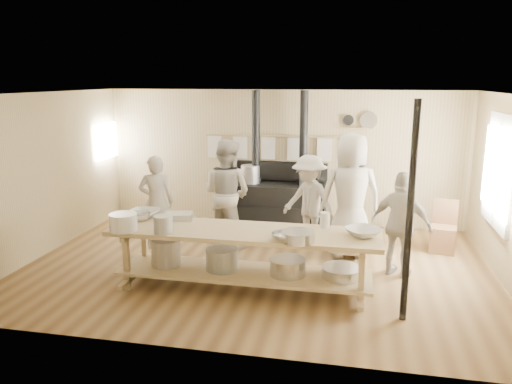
% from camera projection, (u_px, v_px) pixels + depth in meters
% --- Properties ---
extents(ground, '(7.00, 7.00, 0.00)m').
position_uv_depth(ground, '(257.00, 266.00, 7.65)').
color(ground, brown).
rests_on(ground, ground).
extents(room_shell, '(7.00, 7.00, 7.00)m').
position_uv_depth(room_shell, '(257.00, 162.00, 7.29)').
color(room_shell, tan).
rests_on(room_shell, ground).
extents(window_right, '(0.09, 1.50, 1.65)m').
position_uv_depth(window_right, '(500.00, 171.00, 7.22)').
color(window_right, beige).
rests_on(window_right, ground).
extents(left_opening, '(0.00, 0.90, 0.90)m').
position_uv_depth(left_opening, '(106.00, 141.00, 9.87)').
color(left_opening, white).
rests_on(left_opening, ground).
extents(stove, '(1.90, 0.75, 2.60)m').
position_uv_depth(stove, '(278.00, 201.00, 9.56)').
color(stove, black).
rests_on(stove, ground).
extents(towel_rail, '(3.00, 0.04, 0.47)m').
position_uv_depth(towel_rail, '(281.00, 145.00, 9.60)').
color(towel_rail, tan).
rests_on(towel_rail, ground).
extents(back_wall_shelf, '(0.63, 0.14, 0.32)m').
position_uv_depth(back_wall_shelf, '(360.00, 123.00, 9.25)').
color(back_wall_shelf, tan).
rests_on(back_wall_shelf, ground).
extents(prep_table, '(3.60, 0.90, 0.85)m').
position_uv_depth(prep_table, '(243.00, 254.00, 6.68)').
color(prep_table, tan).
rests_on(prep_table, ground).
extents(support_post, '(0.08, 0.08, 2.60)m').
position_uv_depth(support_post, '(410.00, 214.00, 5.68)').
color(support_post, black).
rests_on(support_post, ground).
extents(cook_far_left, '(0.66, 0.53, 1.58)m').
position_uv_depth(cook_far_left, '(156.00, 202.00, 8.34)').
color(cook_far_left, beige).
rests_on(cook_far_left, ground).
extents(cook_left, '(1.07, 0.94, 1.83)m').
position_uv_depth(cook_left, '(227.00, 193.00, 8.41)').
color(cook_left, beige).
rests_on(cook_left, ground).
extents(cook_center, '(1.10, 0.84, 2.00)m').
position_uv_depth(cook_center, '(350.00, 196.00, 7.86)').
color(cook_center, beige).
rests_on(cook_center, ground).
extents(cook_right, '(0.97, 0.74, 1.54)m').
position_uv_depth(cook_right, '(401.00, 225.00, 7.12)').
color(cook_right, beige).
rests_on(cook_right, ground).
extents(cook_by_window, '(1.18, 1.04, 1.58)m').
position_uv_depth(cook_by_window, '(309.00, 202.00, 8.35)').
color(cook_by_window, beige).
rests_on(cook_by_window, ground).
extents(chair, '(0.47, 0.47, 0.85)m').
position_uv_depth(chair, '(443.00, 237.00, 8.25)').
color(chair, brown).
rests_on(chair, ground).
extents(bowl_white_a, '(0.43, 0.43, 0.11)m').
position_uv_depth(bowl_white_a, '(144.00, 214.00, 7.21)').
color(bowl_white_a, white).
rests_on(bowl_white_a, prep_table).
extents(bowl_steel_a, '(0.45, 0.45, 0.11)m').
position_uv_depth(bowl_steel_a, '(139.00, 217.00, 7.03)').
color(bowl_steel_a, silver).
rests_on(bowl_steel_a, prep_table).
extents(bowl_white_b, '(0.61, 0.61, 0.11)m').
position_uv_depth(bowl_white_b, '(363.00, 232.00, 6.34)').
color(bowl_white_b, white).
rests_on(bowl_white_b, prep_table).
extents(bowl_steel_b, '(0.44, 0.44, 0.10)m').
position_uv_depth(bowl_steel_b, '(284.00, 237.00, 6.16)').
color(bowl_steel_b, silver).
rests_on(bowl_steel_b, prep_table).
extents(roasting_pan, '(0.45, 0.34, 0.09)m').
position_uv_depth(roasting_pan, '(178.00, 216.00, 7.11)').
color(roasting_pan, '#B2B2B7').
rests_on(roasting_pan, prep_table).
extents(mixing_bowl_large, '(0.50, 0.50, 0.13)m').
position_uv_depth(mixing_bowl_large, '(298.00, 236.00, 6.12)').
color(mixing_bowl_large, silver).
rests_on(mixing_bowl_large, prep_table).
extents(bucket_galv, '(0.26, 0.26, 0.23)m').
position_uv_depth(bucket_galv, '(163.00, 224.00, 6.45)').
color(bucket_galv, gray).
rests_on(bucket_galv, prep_table).
extents(deep_bowl_enamel, '(0.47, 0.47, 0.23)m').
position_uv_depth(deep_bowl_enamel, '(123.00, 222.00, 6.56)').
color(deep_bowl_enamel, white).
rests_on(deep_bowl_enamel, prep_table).
extents(pitcher, '(0.17, 0.17, 0.21)m').
position_uv_depth(pitcher, '(325.00, 220.00, 6.69)').
color(pitcher, white).
rests_on(pitcher, prep_table).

